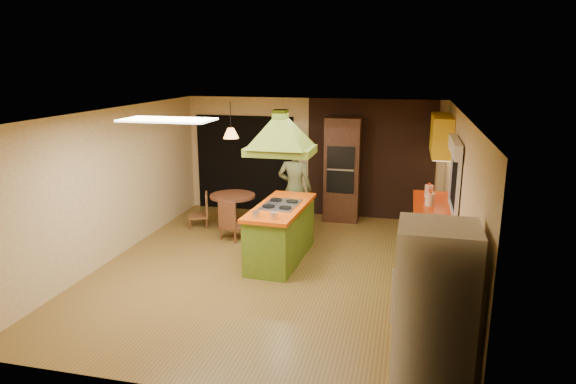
% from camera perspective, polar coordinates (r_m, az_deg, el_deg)
% --- Properties ---
extents(ground, '(6.50, 6.50, 0.00)m').
position_cam_1_polar(ground, '(8.33, -1.66, -8.54)').
color(ground, olive).
rests_on(ground, ground).
extents(room_walls, '(5.50, 6.50, 6.50)m').
position_cam_1_polar(room_walls, '(7.93, -1.72, -0.18)').
color(room_walls, beige).
rests_on(room_walls, ground).
extents(ceiling_plane, '(6.50, 6.50, 0.00)m').
position_cam_1_polar(ceiling_plane, '(7.71, -1.79, 8.86)').
color(ceiling_plane, silver).
rests_on(ceiling_plane, room_walls).
extents(brick_panel, '(2.64, 0.03, 2.50)m').
position_cam_1_polar(brick_panel, '(10.85, 9.15, 3.56)').
color(brick_panel, '#381E14').
rests_on(brick_panel, ground).
extents(nook_opening, '(2.20, 0.03, 2.10)m').
position_cam_1_polar(nook_opening, '(11.41, -4.80, 3.19)').
color(nook_opening, black).
rests_on(nook_opening, ground).
extents(right_counter, '(0.62, 3.05, 0.92)m').
position_cam_1_polar(right_counter, '(8.49, 15.68, -5.30)').
color(right_counter, olive).
rests_on(right_counter, ground).
extents(upper_cabinets, '(0.34, 1.40, 0.70)m').
position_cam_1_polar(upper_cabinets, '(9.71, 16.66, 6.11)').
color(upper_cabinets, yellow).
rests_on(upper_cabinets, room_walls).
extents(window_right, '(0.12, 1.35, 1.06)m').
position_cam_1_polar(window_right, '(7.98, 18.12, 3.05)').
color(window_right, black).
rests_on(window_right, room_walls).
extents(fluor_panel, '(1.20, 0.60, 0.03)m').
position_cam_1_polar(fluor_panel, '(6.98, -13.25, 7.81)').
color(fluor_panel, white).
rests_on(fluor_panel, ceiling_plane).
extents(kitchen_island, '(0.86, 1.93, 0.96)m').
position_cam_1_polar(kitchen_island, '(8.55, -0.81, -4.49)').
color(kitchen_island, olive).
rests_on(kitchen_island, ground).
extents(range_hood, '(1.06, 0.77, 0.80)m').
position_cam_1_polar(range_hood, '(8.16, -0.85, 7.38)').
color(range_hood, olive).
rests_on(range_hood, ceiling_plane).
extents(man, '(0.67, 0.46, 1.79)m').
position_cam_1_polar(man, '(9.65, 0.77, 0.28)').
color(man, '#4B4E29').
rests_on(man, ground).
extents(refrigerator, '(0.75, 0.71, 1.79)m').
position_cam_1_polar(refrigerator, '(5.18, 15.85, -13.02)').
color(refrigerator, white).
rests_on(refrigerator, ground).
extents(wall_oven, '(0.73, 0.62, 2.15)m').
position_cam_1_polar(wall_oven, '(10.66, 6.05, 2.51)').
color(wall_oven, '#4B2918').
rests_on(wall_oven, ground).
extents(dining_table, '(0.90, 0.90, 0.68)m').
position_cam_1_polar(dining_table, '(10.26, -6.15, -1.41)').
color(dining_table, brown).
rests_on(dining_table, ground).
extents(chair_left, '(0.49, 0.49, 0.69)m').
position_cam_1_polar(chair_left, '(10.45, -9.93, -1.97)').
color(chair_left, brown).
rests_on(chair_left, ground).
extents(chair_near, '(0.56, 0.56, 0.77)m').
position_cam_1_polar(chair_near, '(9.62, -6.01, -3.00)').
color(chair_near, brown).
rests_on(chair_near, ground).
extents(pendant_lamp, '(0.33, 0.33, 0.19)m').
position_cam_1_polar(pendant_lamp, '(9.97, -6.36, 6.52)').
color(pendant_lamp, '#FF9E3F').
rests_on(pendant_lamp, ceiling_plane).
extents(canister_large, '(0.19, 0.19, 0.22)m').
position_cam_1_polar(canister_large, '(9.32, 15.39, 0.09)').
color(canister_large, '#FCE4CA').
rests_on(canister_large, right_counter).
extents(canister_medium, '(0.18, 0.18, 0.21)m').
position_cam_1_polar(canister_medium, '(8.77, 15.50, -0.81)').
color(canister_medium, '#F9ECC8').
rests_on(canister_medium, right_counter).
extents(canister_small, '(0.13, 0.13, 0.16)m').
position_cam_1_polar(canister_small, '(9.10, 15.42, -0.42)').
color(canister_small, beige).
rests_on(canister_small, right_counter).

